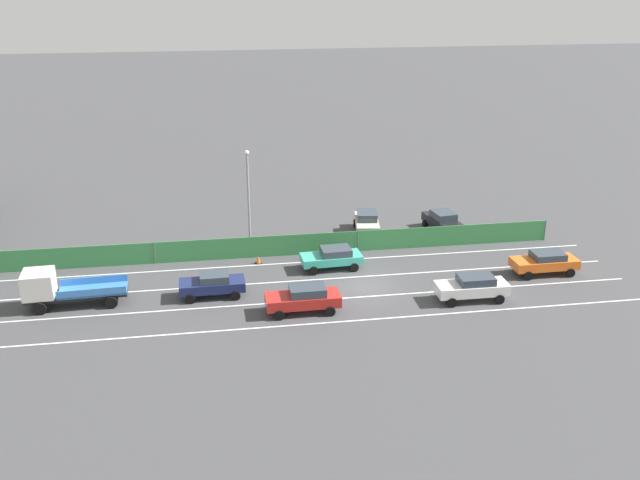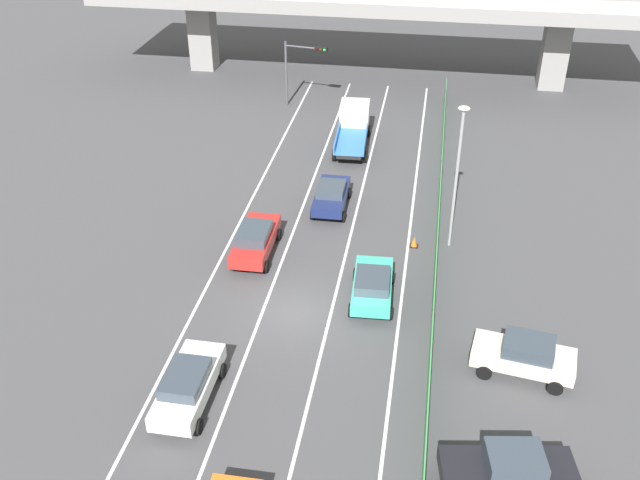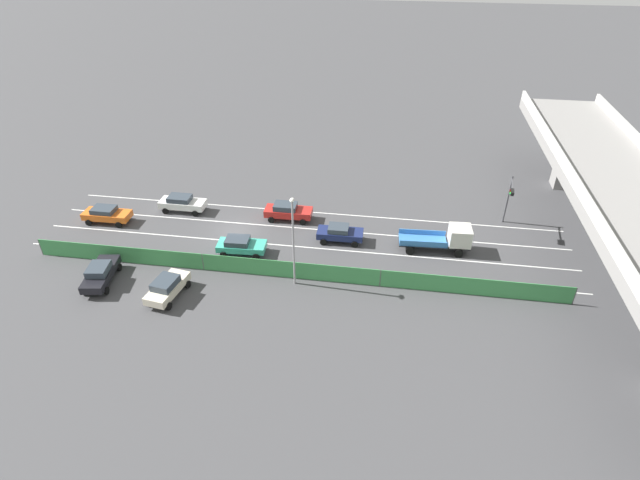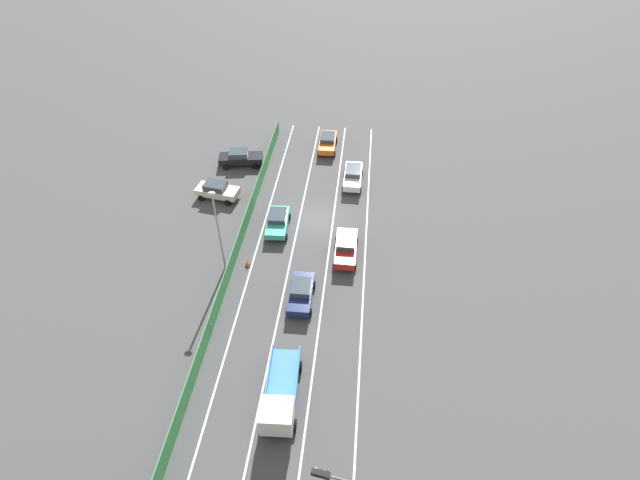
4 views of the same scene
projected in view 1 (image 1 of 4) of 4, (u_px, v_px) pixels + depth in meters
The scene contains 16 objects.
ground_plane at pixel (364, 286), 48.14m from camera, with size 300.00×300.00×0.00m, color #424244.
lane_line_left_edge at pixel (273, 327), 42.71m from camera, with size 0.14×49.34×0.01m, color silver.
lane_line_mid_left at pixel (268, 303), 45.67m from camera, with size 0.14×49.34×0.01m, color silver.
lane_line_mid_right at pixel (264, 283), 48.64m from camera, with size 0.14×49.34×0.01m, color silver.
lane_line_right_edge at pixel (260, 265), 51.60m from camera, with size 0.14×49.34×0.01m, color silver.
green_fence at pixel (258, 247), 52.70m from camera, with size 0.10×45.44×1.64m.
car_taxi_teal at pixel (332, 257), 50.73m from camera, with size 2.23×4.41×1.54m.
car_sedan_navy at pixel (213, 284), 46.39m from camera, with size 2.04×4.28×1.60m.
car_sedan_red at pixel (304, 298), 44.27m from camera, with size 2.04×4.69×1.71m.
car_sedan_white at pixel (473, 286), 45.88m from camera, with size 2.00×4.68×1.68m.
car_taxi_orange at pixel (545, 262), 49.85m from camera, with size 2.06×4.61×1.61m.
flatbed_truck_blue at pixel (57, 288), 44.87m from camera, with size 2.53×6.38×2.46m.
parked_sedan_dark at pixel (444, 222), 57.63m from camera, with size 4.91×2.59×1.72m.
parked_sedan_cream at pixel (367, 221), 57.58m from camera, with size 4.45×2.54×1.74m.
street_lamp at pixel (248, 194), 51.82m from camera, with size 0.60×0.36×8.00m.
traffic_cone at pixel (258, 260), 51.78m from camera, with size 0.47×0.47×0.59m.
Camera 1 is at (-42.78, 9.90, 20.20)m, focal length 39.85 mm.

